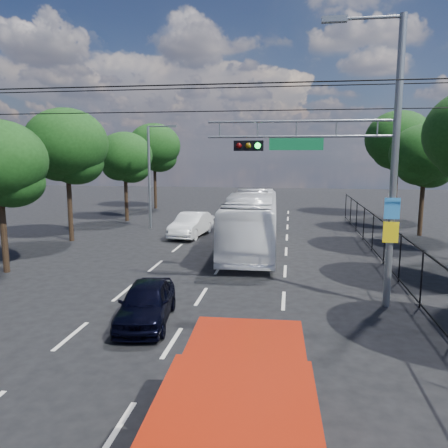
% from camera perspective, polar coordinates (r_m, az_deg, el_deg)
% --- Properties ---
extents(ground, '(120.00, 120.00, 0.00)m').
position_cam_1_polar(ground, '(9.32, -14.00, -24.92)').
color(ground, black).
rests_on(ground, ground).
extents(lane_markings, '(6.12, 38.00, 0.01)m').
position_cam_1_polar(lane_markings, '(21.93, 0.17, -4.48)').
color(lane_markings, beige).
rests_on(lane_markings, ground).
extents(signal_mast, '(6.43, 0.39, 9.50)m').
position_cam_1_polar(signal_mast, '(15.22, 16.96, 9.00)').
color(signal_mast, slate).
rests_on(signal_mast, ground).
extents(streetlight_left, '(2.09, 0.22, 7.08)m').
position_cam_1_polar(streetlight_left, '(30.61, -9.44, 6.73)').
color(streetlight_left, slate).
rests_on(streetlight_left, ground).
extents(utility_wires, '(22.00, 5.04, 0.74)m').
position_cam_1_polar(utility_wires, '(16.35, -2.60, 16.37)').
color(utility_wires, black).
rests_on(utility_wires, ground).
extents(fence_right, '(0.06, 34.03, 2.00)m').
position_cam_1_polar(fence_right, '(20.19, 21.24, -3.32)').
color(fence_right, black).
rests_on(fence_right, ground).
extents(tree_right_d, '(4.32, 4.32, 7.02)m').
position_cam_1_polar(tree_right_d, '(30.26, 24.78, 7.72)').
color(tree_right_d, black).
rests_on(tree_right_d, ground).
extents(tree_right_e, '(5.28, 5.28, 8.58)m').
position_cam_1_polar(tree_right_e, '(38.06, 21.86, 9.67)').
color(tree_right_e, black).
rests_on(tree_right_e, ground).
extents(tree_left_c, '(4.80, 4.80, 7.80)m').
position_cam_1_polar(tree_left_c, '(27.35, -19.80, 9.09)').
color(tree_left_c, black).
rests_on(tree_left_c, ground).
extents(tree_left_d, '(4.20, 4.20, 6.83)m').
position_cam_1_polar(tree_left_d, '(34.46, -12.78, 8.18)').
color(tree_left_d, black).
rests_on(tree_left_d, ground).
extents(tree_left_e, '(4.92, 4.92, 7.99)m').
position_cam_1_polar(tree_left_e, '(42.08, -9.06, 9.54)').
color(tree_left_e, black).
rests_on(tree_left_e, ground).
extents(red_pickup, '(2.31, 5.83, 2.14)m').
position_cam_1_polar(red_pickup, '(7.15, 2.18, -25.28)').
color(red_pickup, black).
rests_on(red_pickup, ground).
extents(navy_hatchback, '(2.01, 3.93, 1.28)m').
position_cam_1_polar(navy_hatchback, '(13.90, -10.12, -10.05)').
color(navy_hatchback, black).
rests_on(navy_hatchback, ground).
extents(white_bus, '(2.98, 11.17, 3.09)m').
position_cam_1_polar(white_bus, '(23.60, 3.62, 0.29)').
color(white_bus, white).
rests_on(white_bus, ground).
extents(white_van, '(2.13, 4.69, 1.49)m').
position_cam_1_polar(white_van, '(27.66, -4.28, -0.08)').
color(white_van, white).
rests_on(white_van, ground).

